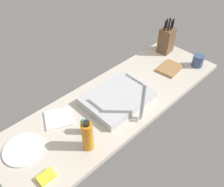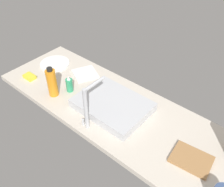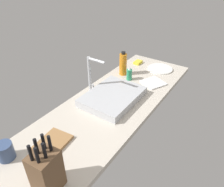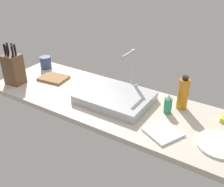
{
  "view_description": "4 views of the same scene",
  "coord_description": "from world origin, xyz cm",
  "px_view_note": "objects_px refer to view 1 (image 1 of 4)",
  "views": [
    {
      "loc": [
        86.47,
        82.98,
        117.43
      ],
      "look_at": [
        4.53,
        -1.86,
        9.81
      ],
      "focal_mm": 37.52,
      "sensor_mm": 36.0,
      "label": 1
    },
    {
      "loc": [
        -73.95,
        90.59,
        115.07
      ],
      "look_at": [
        6.17,
        -3.15,
        10.62
      ],
      "focal_mm": 40.52,
      "sensor_mm": 36.0,
      "label": 2
    },
    {
      "loc": [
        -107.01,
        -72.07,
        94.09
      ],
      "look_at": [
        0.79,
        1.14,
        9.73
      ],
      "focal_mm": 34.2,
      "sensor_mm": 36.0,
      "label": 3
    },
    {
      "loc": [
        77.87,
        -122.89,
        90.07
      ],
      "look_at": [
        2.91,
        -3.63,
        11.89
      ],
      "focal_mm": 41.81,
      "sensor_mm": 36.0,
      "label": 4
    }
  ],
  "objects_px": {
    "cutting_board": "(170,68)",
    "dinner_plate": "(24,149)",
    "faucet": "(141,98)",
    "coffee_mug": "(198,61)",
    "knife_block": "(166,40)",
    "water_bottle": "(88,136)",
    "dish_towel": "(58,118)",
    "sink_basin": "(118,98)",
    "dish_sponge": "(46,177)",
    "soap_bottle": "(85,126)"
  },
  "relations": [
    {
      "from": "cutting_board",
      "to": "dinner_plate",
      "type": "bearing_deg",
      "value": -5.56
    },
    {
      "from": "faucet",
      "to": "coffee_mug",
      "type": "bearing_deg",
      "value": -176.95
    },
    {
      "from": "knife_block",
      "to": "dinner_plate",
      "type": "distance_m",
      "value": 1.44
    },
    {
      "from": "water_bottle",
      "to": "dish_towel",
      "type": "xyz_separation_m",
      "value": [
        0.0,
        -0.3,
        -0.09
      ]
    },
    {
      "from": "faucet",
      "to": "dish_towel",
      "type": "relative_size",
      "value": 1.71
    },
    {
      "from": "knife_block",
      "to": "dish_towel",
      "type": "distance_m",
      "value": 1.16
    },
    {
      "from": "dinner_plate",
      "to": "coffee_mug",
      "type": "bearing_deg",
      "value": 170.28
    },
    {
      "from": "knife_block",
      "to": "water_bottle",
      "type": "bearing_deg",
      "value": 9.93
    },
    {
      "from": "sink_basin",
      "to": "dinner_plate",
      "type": "relative_size",
      "value": 1.95
    },
    {
      "from": "faucet",
      "to": "cutting_board",
      "type": "relative_size",
      "value": 1.42
    },
    {
      "from": "sink_basin",
      "to": "dinner_plate",
      "type": "distance_m",
      "value": 0.68
    },
    {
      "from": "water_bottle",
      "to": "dinner_plate",
      "type": "height_order",
      "value": "water_bottle"
    },
    {
      "from": "coffee_mug",
      "to": "dish_sponge",
      "type": "height_order",
      "value": "coffee_mug"
    },
    {
      "from": "sink_basin",
      "to": "faucet",
      "type": "height_order",
      "value": "faucet"
    },
    {
      "from": "water_bottle",
      "to": "dish_towel",
      "type": "distance_m",
      "value": 0.32
    },
    {
      "from": "water_bottle",
      "to": "dish_sponge",
      "type": "distance_m",
      "value": 0.3
    },
    {
      "from": "dish_towel",
      "to": "knife_block",
      "type": "bearing_deg",
      "value": -179.35
    },
    {
      "from": "cutting_board",
      "to": "water_bottle",
      "type": "relative_size",
      "value": 0.94
    },
    {
      "from": "water_bottle",
      "to": "coffee_mug",
      "type": "height_order",
      "value": "water_bottle"
    },
    {
      "from": "faucet",
      "to": "dish_sponge",
      "type": "relative_size",
      "value": 3.21
    },
    {
      "from": "cutting_board",
      "to": "water_bottle",
      "type": "bearing_deg",
      "value": 7.15
    },
    {
      "from": "knife_block",
      "to": "sink_basin",
      "type": "bearing_deg",
      "value": 6.56
    },
    {
      "from": "knife_block",
      "to": "dish_towel",
      "type": "relative_size",
      "value": 1.77
    },
    {
      "from": "water_bottle",
      "to": "coffee_mug",
      "type": "bearing_deg",
      "value": 179.7
    },
    {
      "from": "knife_block",
      "to": "water_bottle",
      "type": "relative_size",
      "value": 1.37
    },
    {
      "from": "dish_towel",
      "to": "dinner_plate",
      "type": "bearing_deg",
      "value": 12.13
    },
    {
      "from": "cutting_board",
      "to": "dish_towel",
      "type": "bearing_deg",
      "value": -10.64
    },
    {
      "from": "sink_basin",
      "to": "soap_bottle",
      "type": "relative_size",
      "value": 3.64
    },
    {
      "from": "cutting_board",
      "to": "faucet",
      "type": "bearing_deg",
      "value": 16.23
    },
    {
      "from": "soap_bottle",
      "to": "water_bottle",
      "type": "distance_m",
      "value": 0.12
    },
    {
      "from": "knife_block",
      "to": "dinner_plate",
      "type": "relative_size",
      "value": 1.28
    },
    {
      "from": "dinner_plate",
      "to": "dish_sponge",
      "type": "height_order",
      "value": "dish_sponge"
    },
    {
      "from": "cutting_board",
      "to": "dish_towel",
      "type": "height_order",
      "value": "cutting_board"
    },
    {
      "from": "sink_basin",
      "to": "cutting_board",
      "type": "height_order",
      "value": "sink_basin"
    },
    {
      "from": "cutting_board",
      "to": "water_bottle",
      "type": "xyz_separation_m",
      "value": [
        0.96,
        0.12,
        0.09
      ]
    },
    {
      "from": "sink_basin",
      "to": "dish_sponge",
      "type": "relative_size",
      "value": 5.02
    },
    {
      "from": "faucet",
      "to": "dish_towel",
      "type": "bearing_deg",
      "value": -42.07
    },
    {
      "from": "sink_basin",
      "to": "water_bottle",
      "type": "xyz_separation_m",
      "value": [
        0.39,
        0.15,
        0.07
      ]
    },
    {
      "from": "soap_bottle",
      "to": "water_bottle",
      "type": "xyz_separation_m",
      "value": [
        0.05,
        0.1,
        0.05
      ]
    },
    {
      "from": "soap_bottle",
      "to": "dish_towel",
      "type": "xyz_separation_m",
      "value": [
        0.06,
        -0.2,
        -0.05
      ]
    },
    {
      "from": "soap_bottle",
      "to": "dish_sponge",
      "type": "relative_size",
      "value": 1.38
    },
    {
      "from": "soap_bottle",
      "to": "dinner_plate",
      "type": "relative_size",
      "value": 0.54
    },
    {
      "from": "sink_basin",
      "to": "coffee_mug",
      "type": "xyz_separation_m",
      "value": [
        -0.77,
        0.16,
        0.02
      ]
    },
    {
      "from": "soap_bottle",
      "to": "cutting_board",
      "type": "bearing_deg",
      "value": -178.54
    },
    {
      "from": "faucet",
      "to": "soap_bottle",
      "type": "xyz_separation_m",
      "value": [
        0.33,
        -0.14,
        -0.12
      ]
    },
    {
      "from": "faucet",
      "to": "cutting_board",
      "type": "height_order",
      "value": "faucet"
    },
    {
      "from": "faucet",
      "to": "dinner_plate",
      "type": "xyz_separation_m",
      "value": [
        0.66,
        -0.29,
        -0.17
      ]
    },
    {
      "from": "knife_block",
      "to": "soap_bottle",
      "type": "bearing_deg",
      "value": 5.83
    },
    {
      "from": "sink_basin",
      "to": "coffee_mug",
      "type": "bearing_deg",
      "value": 168.25
    },
    {
      "from": "faucet",
      "to": "coffee_mug",
      "type": "height_order",
      "value": "faucet"
    }
  ]
}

